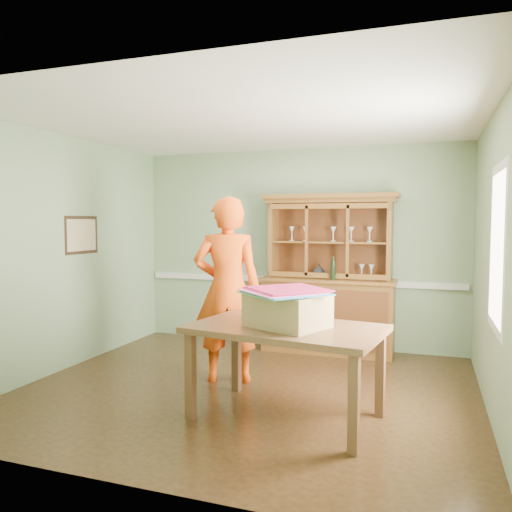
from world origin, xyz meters
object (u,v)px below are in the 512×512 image
at_px(dining_table, 286,337).
at_px(person, 227,290).
at_px(china_hutch, 328,297).
at_px(cardboard_box, 287,310).

height_order(dining_table, person, person).
relative_size(dining_table, person, 0.88).
xyz_separation_m(china_hutch, cardboard_box, (0.10, -2.36, 0.23)).
bearing_deg(china_hutch, cardboard_box, -87.50).
bearing_deg(person, cardboard_box, 119.09).
bearing_deg(china_hutch, dining_table, -87.94).
relative_size(china_hutch, cardboard_box, 3.35).
relative_size(cardboard_box, person, 0.31).
xyz_separation_m(dining_table, person, (-0.87, 0.78, 0.27)).
bearing_deg(cardboard_box, china_hutch, 92.50).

